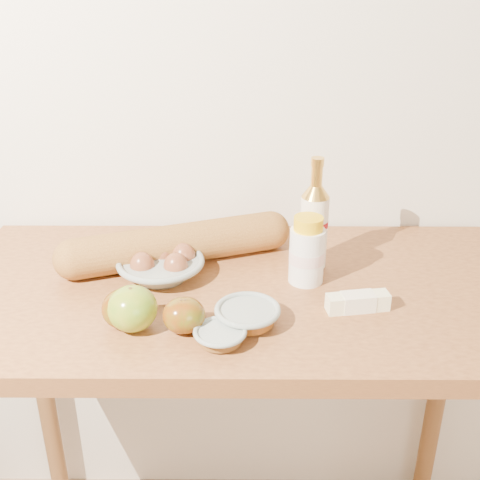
% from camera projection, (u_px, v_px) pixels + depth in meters
% --- Properties ---
extents(back_wall, '(3.50, 0.02, 2.60)m').
position_uv_depth(back_wall, '(241.00, 60.00, 1.37)').
color(back_wall, silver).
rests_on(back_wall, ground).
extents(table, '(1.20, 0.60, 0.90)m').
position_uv_depth(table, '(240.00, 336.00, 1.30)').
color(table, '#A56635').
rests_on(table, ground).
extents(bourbon_bottle, '(0.07, 0.07, 0.25)m').
position_uv_depth(bourbon_bottle, '(314.00, 224.00, 1.28)').
color(bourbon_bottle, white).
rests_on(bourbon_bottle, table).
extents(cream_bottle, '(0.10, 0.10, 0.14)m').
position_uv_depth(cream_bottle, '(307.00, 252.00, 1.23)').
color(cream_bottle, white).
rests_on(cream_bottle, table).
extents(egg_bowl, '(0.19, 0.19, 0.07)m').
position_uv_depth(egg_bowl, '(161.00, 265.00, 1.27)').
color(egg_bowl, gray).
rests_on(egg_bowl, table).
extents(baguette, '(0.53, 0.26, 0.09)m').
position_uv_depth(baguette, '(177.00, 244.00, 1.32)').
color(baguette, '#A57132').
rests_on(baguette, table).
extents(apple_yellowgreen, '(0.12, 0.12, 0.08)m').
position_uv_depth(apple_yellowgreen, '(132.00, 309.00, 1.08)').
color(apple_yellowgreen, '#9F9B1F').
rests_on(apple_yellowgreen, table).
extents(apple_redgreen_front, '(0.09, 0.09, 0.07)m').
position_uv_depth(apple_redgreen_front, '(123.00, 309.00, 1.09)').
color(apple_redgreen_front, maroon).
rests_on(apple_redgreen_front, table).
extents(apple_redgreen_right, '(0.09, 0.09, 0.07)m').
position_uv_depth(apple_redgreen_right, '(186.00, 315.00, 1.08)').
color(apple_redgreen_right, maroon).
rests_on(apple_redgreen_right, table).
extents(sugar_bowl, '(0.13, 0.13, 0.03)m').
position_uv_depth(sugar_bowl, '(220.00, 336.00, 1.06)').
color(sugar_bowl, '#8F9C97').
rests_on(sugar_bowl, table).
extents(syrup_bowl, '(0.15, 0.15, 0.04)m').
position_uv_depth(syrup_bowl, '(247.00, 315.00, 1.11)').
color(syrup_bowl, gray).
rests_on(syrup_bowl, table).
extents(butter_stick, '(0.12, 0.05, 0.04)m').
position_uv_depth(butter_stick, '(358.00, 302.00, 1.15)').
color(butter_stick, '#F9F5C0').
rests_on(butter_stick, table).
extents(apple_extra, '(0.09, 0.09, 0.07)m').
position_uv_depth(apple_extra, '(182.00, 316.00, 1.08)').
color(apple_extra, maroon).
rests_on(apple_extra, table).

